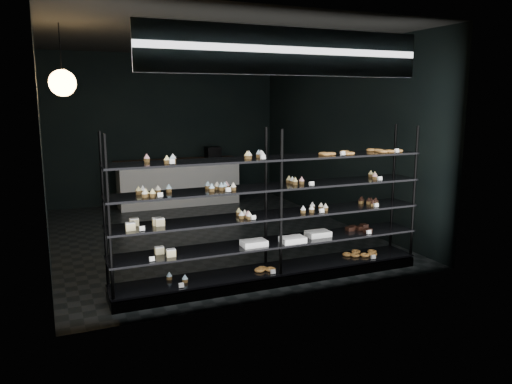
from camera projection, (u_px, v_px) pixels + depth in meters
room at (207, 139)px, 8.17m from camera, size 5.01×6.01×3.20m
display_shelf at (271, 233)px, 6.14m from camera, size 4.00×0.50×1.91m
signage at (288, 51)px, 5.31m from camera, size 3.30×0.05×0.50m
pendant_lamp at (62, 83)px, 6.30m from camera, size 0.33×0.33×0.90m
service_counter at (179, 182)px, 10.69m from camera, size 2.64×0.65×1.23m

